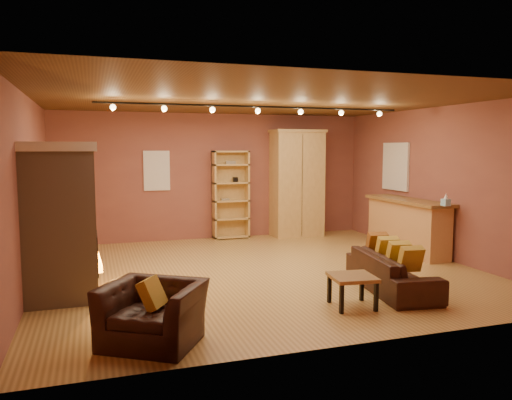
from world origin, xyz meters
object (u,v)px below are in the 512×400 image
object	(u,v)px
loveseat	(392,265)
armoire	(297,183)
fireplace	(61,222)
bookcase	(230,194)
coffee_table	(352,280)
armchair	(152,303)
bar_counter	(407,225)

from	to	relation	value
loveseat	armoire	bearing A→B (deg)	2.79
fireplace	bookcase	xyz separation A→B (m)	(3.36, 3.74, -0.05)
coffee_table	loveseat	bearing A→B (deg)	28.48
armchair	coffee_table	size ratio (longest dim) A/B	1.91
bookcase	armchair	bearing A→B (deg)	-112.82
fireplace	bookcase	world-z (taller)	fireplace
loveseat	coffee_table	distance (m)	1.04
armoire	loveseat	bearing A→B (deg)	-95.56
bookcase	loveseat	size ratio (longest dim) A/B	1.05
fireplace	coffee_table	world-z (taller)	fireplace
armchair	coffee_table	bearing A→B (deg)	41.32
bookcase	coffee_table	world-z (taller)	bookcase
bar_counter	coffee_table	xyz separation A→B (m)	(-2.70, -2.69, -0.18)
armoire	bar_counter	size ratio (longest dim) A/B	1.12
armoire	bar_counter	distance (m)	2.82
loveseat	coffee_table	bearing A→B (deg)	126.83
loveseat	armchair	size ratio (longest dim) A/B	1.61
bar_counter	loveseat	world-z (taller)	bar_counter
bookcase	coffee_table	size ratio (longest dim) A/B	3.24
fireplace	bookcase	bearing A→B (deg)	48.08
loveseat	armchair	xyz separation A→B (m)	(-3.49, -0.91, 0.06)
fireplace	armchair	xyz separation A→B (m)	(0.97, -1.95, -0.63)
bookcase	armchair	size ratio (longest dim) A/B	1.69
bar_counter	coffee_table	size ratio (longest dim) A/B	3.58
bookcase	bar_counter	distance (m)	3.90
armoire	fireplace	bearing A→B (deg)	-144.20
fireplace	armchair	size ratio (longest dim) A/B	1.81
bookcase	bar_counter	size ratio (longest dim) A/B	0.91
armoire	coffee_table	xyz separation A→B (m)	(-1.36, -5.07, -0.88)
armoire	armchair	xyz separation A→B (m)	(-3.94, -5.49, -0.80)
armchair	bookcase	bearing A→B (deg)	99.34
bookcase	armoire	xyz separation A→B (m)	(1.54, -0.21, 0.22)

